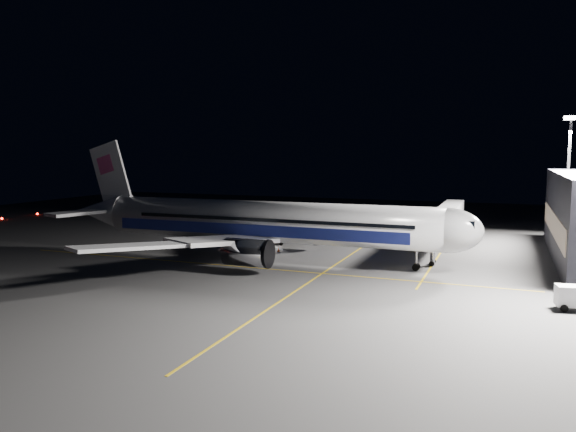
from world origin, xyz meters
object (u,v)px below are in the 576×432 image
Objects in this scene: airliner at (260,222)px; safety_cone_b at (278,250)px; floodlight_mast_north at (568,167)px; safety_cone_a at (232,249)px; jet_bridge at (445,219)px; baggage_tug at (276,240)px; safety_cone_c at (273,252)px.

airliner is 101.87× the size of safety_cone_b.
floodlight_mast_north reaches higher than safety_cone_a.
airliner is 2.97× the size of floodlight_mast_north.
airliner is 1.79× the size of jet_bridge.
floodlight_mast_north is 7.34× the size of baggage_tug.
airliner is at bearing -92.53° from baggage_tug.
baggage_tug is at bearing 101.64° from airliner.
safety_cone_c is (2.63, -7.75, -0.49)m from baggage_tug.
baggage_tug is 4.67× the size of safety_cone_b.
safety_cone_c is (0.21, 4.00, -4.84)m from airliner.
safety_cone_b is at bearing -151.97° from jet_bridge.
safety_cone_a is 6.87m from safety_cone_c.
jet_bridge is at bearing 28.03° from safety_cone_b.
baggage_tug is 8.59m from safety_cone_a.
airliner is at bearing -142.09° from floodlight_mast_north.
jet_bridge is 27.17m from safety_cone_c.
airliner is 96.15× the size of safety_cone_c.
baggage_tug is at bearing 108.77° from safety_cone_c.
airliner is at bearing -93.30° from safety_cone_b.
airliner reaches higher than safety_cone_b.
airliner is 6.29m from safety_cone_c.
safety_cone_c is at bearing 86.96° from airliner.
airliner is 52.56m from floodlight_mast_north.
airliner is 29.31m from jet_bridge.
floodlight_mast_north reaches higher than safety_cone_b.
baggage_tug is (-2.42, 11.75, -4.35)m from airliner.
jet_bridge is at bearing -142.26° from floodlight_mast_north.
safety_cone_b is at bearing 86.70° from airliner.
safety_cone_a is (-47.73, -27.69, -12.11)m from floodlight_mast_north.
safety_cone_c reaches higher than safety_cone_b.
safety_cone_c is (6.86, -0.29, 0.06)m from safety_cone_a.
floodlight_mast_north reaches higher than jet_bridge.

